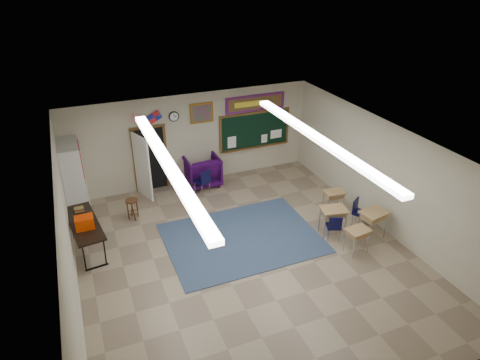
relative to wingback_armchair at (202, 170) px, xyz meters
name	(u,v)px	position (x,y,z in m)	size (l,w,h in m)	color
floor	(247,257)	(-0.17, -4.15, -0.50)	(9.00, 9.00, 0.00)	gray
back_wall	(192,139)	(-0.17, 0.35, 1.00)	(8.00, 0.04, 3.00)	#BCB699
front_wall	(366,351)	(-0.17, -8.65, 1.00)	(8.00, 0.04, 3.00)	#BCB699
left_wall	(68,245)	(-4.17, -4.15, 1.00)	(0.04, 9.00, 3.00)	#BCB699
right_wall	(385,177)	(3.83, -4.15, 1.00)	(0.04, 9.00, 3.00)	#BCB699
ceiling	(248,148)	(-0.17, -4.15, 2.50)	(8.00, 9.00, 0.04)	silver
area_rug	(242,238)	(0.03, -3.35, -0.49)	(4.00, 3.00, 0.02)	#2F3F59
fluorescent_strips	(248,150)	(-0.17, -4.15, 2.44)	(3.86, 6.00, 0.10)	white
doorway	(148,161)	(-1.67, 0.20, 0.55)	(1.10, 0.89, 2.16)	black
chalkboard	(255,131)	(2.03, 0.31, 0.96)	(2.55, 0.14, 1.30)	brown
bulletin_board	(255,103)	(2.03, 0.32, 1.95)	(2.10, 0.05, 0.55)	#B20F11
framed_art_print	(202,113)	(0.18, 0.32, 1.85)	(0.75, 0.05, 0.65)	#95621C
wall_clock	(174,117)	(-0.72, 0.32, 1.85)	(0.32, 0.05, 0.32)	black
wall_flags	(146,116)	(-1.57, 0.29, 1.98)	(1.16, 0.06, 0.70)	red
storage_cabinet	(74,179)	(-3.88, -0.30, 0.59)	(0.59, 1.25, 2.20)	silver
wingback_armchair	(202,170)	(0.00, 0.00, 0.00)	(1.08, 1.11, 1.01)	#260536
student_chair_reading	(202,182)	(-0.20, -0.65, -0.07)	(0.44, 0.44, 0.87)	black
student_chair_desk_a	(333,227)	(2.26, -4.29, -0.12)	(0.38, 0.38, 0.77)	black
student_chair_desk_b	(361,214)	(3.30, -4.06, -0.10)	(0.41, 0.41, 0.81)	black
student_desk_front_left	(333,220)	(2.35, -4.11, -0.05)	(0.78, 0.65, 0.82)	#A2814B
student_desk_front_right	(333,200)	(3.03, -3.13, -0.12)	(0.62, 0.49, 0.69)	#A2814B
student_desk_back_left	(357,240)	(2.48, -5.01, -0.12)	(0.62, 0.50, 0.69)	#A2814B
student_desk_back_right	(372,224)	(3.23, -4.65, -0.04)	(0.77, 0.63, 0.83)	#A2814B
folding_table	(86,235)	(-3.82, -2.28, -0.06)	(0.91, 2.05, 1.13)	black
wooden_stool	(133,209)	(-2.48, -1.25, -0.19)	(0.35, 0.35, 0.62)	#482815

